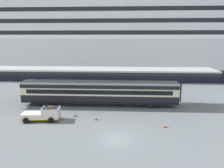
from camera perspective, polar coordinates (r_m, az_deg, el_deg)
The scene contains 8 objects.
ground_plane at distance 25.80m, azimuth 1.21°, elevation -13.89°, with size 400.00×400.00×0.00m, color slate.
cruise_ship at distance 70.92m, azimuth 0.78°, elevation 11.38°, with size 141.18×30.68×32.56m.
platform_canopy at distance 36.65m, azimuth -3.34°, elevation 3.62°, with size 37.90×5.15×6.23m.
train_carriage at distance 36.95m, azimuth -3.35°, elevation -2.09°, with size 25.99×2.81×4.11m.
service_truck at distance 31.90m, azimuth -17.23°, elevation -7.38°, with size 5.36×2.61×2.02m.
traffic_cone_near at distance 31.00m, azimuth -4.19°, elevation -8.76°, with size 0.36×0.36×0.63m.
traffic_cone_mid at distance 29.28m, azimuth 13.69°, elevation -10.38°, with size 0.36×0.36×0.61m.
traffic_cone_far at distance 32.70m, azimuth -9.62°, elevation -7.70°, with size 0.36×0.36×0.73m.
Camera 1 is at (0.76, -23.23, 11.20)m, focal length 35.13 mm.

